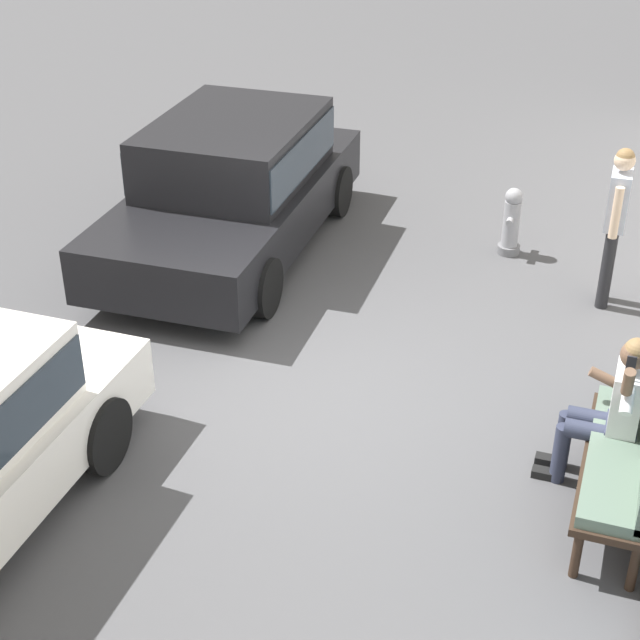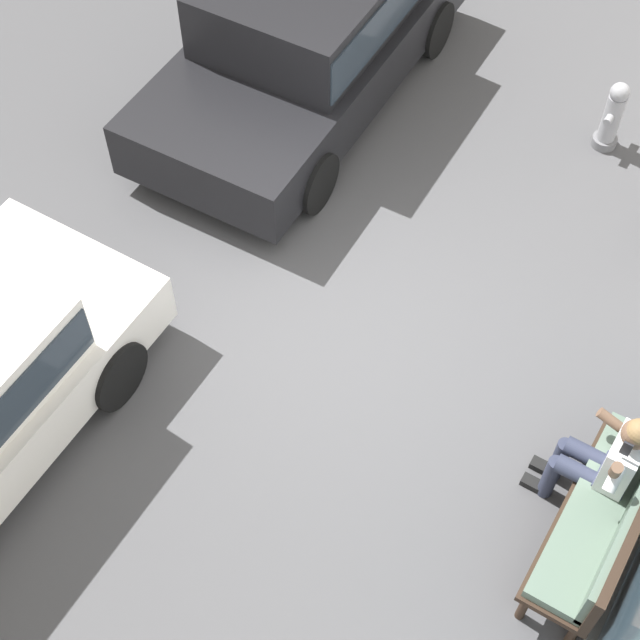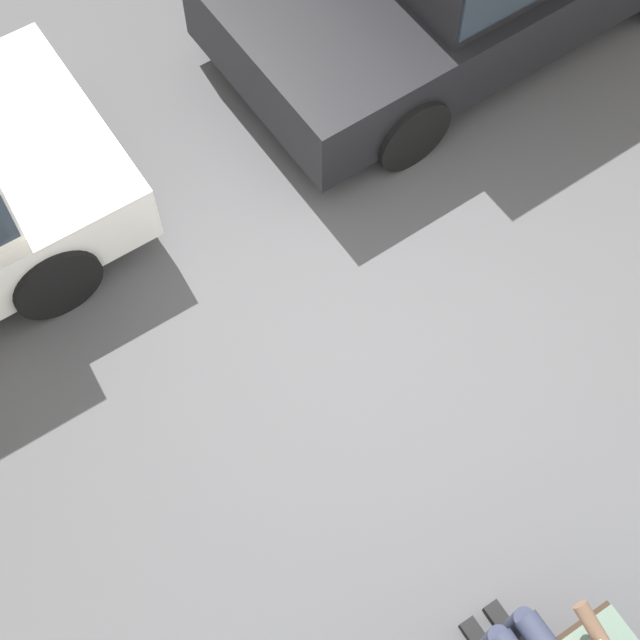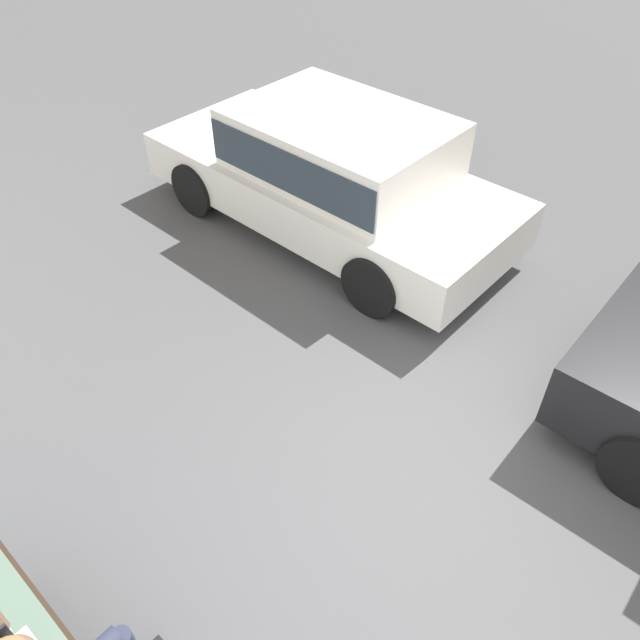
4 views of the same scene
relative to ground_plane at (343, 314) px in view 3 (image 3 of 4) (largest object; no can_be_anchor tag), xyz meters
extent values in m
plane|color=#4C4C4F|center=(0.00, 0.00, 0.00)|extent=(60.00, 60.00, 0.00)
cylinder|color=#332319|center=(-0.02, 2.61, 0.21)|extent=(0.07, 0.07, 0.42)
cube|color=black|center=(0.54, 2.28, 0.04)|extent=(0.10, 0.24, 0.07)
cylinder|color=#2D3347|center=(0.36, 2.36, 0.26)|extent=(0.12, 0.12, 0.53)
cube|color=black|center=(0.36, 2.28, 0.04)|extent=(0.10, 0.24, 0.07)
cylinder|color=brown|center=(0.16, 2.60, 0.80)|extent=(0.08, 0.27, 0.17)
cylinder|color=black|center=(-1.16, -0.87, 0.32)|extent=(0.64, 0.20, 0.64)
cylinder|color=black|center=(1.59, -1.16, 0.32)|extent=(0.64, 0.19, 0.64)
camera|label=1|loc=(7.01, 2.60, 5.10)|focal=55.00mm
camera|label=2|loc=(4.45, 2.60, 7.31)|focal=55.00mm
camera|label=3|loc=(1.87, 2.60, 6.10)|focal=55.00mm
camera|label=4|loc=(-1.18, 2.60, 4.13)|focal=35.00mm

